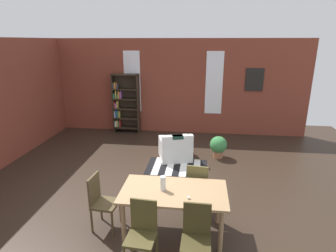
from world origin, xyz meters
The scene contains 17 objects.
ground_plane centered at (0.00, 0.00, 0.00)m, with size 11.56×11.56×0.00m, color #30231A.
back_wall_brick centered at (0.00, 4.51, 1.56)m, with size 8.76×0.12×3.11m, color brown.
window_pane_0 centered at (-1.36, 4.44, 1.71)m, with size 0.55×0.02×2.02m, color white.
window_pane_1 centered at (1.36, 4.44, 1.71)m, with size 0.55×0.02×2.02m, color white.
dining_table centered at (0.59, -0.80, 0.68)m, with size 1.67×0.91×0.78m.
vase_on_table centered at (0.42, -0.80, 0.90)m, with size 0.09×0.09×0.24m, color silver.
tealight_candle_0 centered at (0.43, -0.77, 0.80)m, with size 0.04×0.04×0.04m, color silver.
tealight_candle_1 centered at (0.83, -1.00, 0.80)m, with size 0.04×0.04×0.03m, color silver.
dining_chair_far_right centered at (0.96, -0.12, 0.51)m, with size 0.44×0.44×0.95m.
dining_chair_head_left centered at (-0.62, -0.79, 0.51)m, with size 0.43×0.43×0.95m.
dining_chair_near_right centered at (0.96, -1.48, 0.51)m, with size 0.41×0.41×0.95m.
dining_chair_near_left centered at (0.22, -1.48, 0.51)m, with size 0.43×0.43×0.95m.
bookshelf_tall centered at (-1.62, 4.26, 0.99)m, with size 0.89×0.31×1.99m.
armchair_white centered at (0.33, 2.17, 0.28)m, with size 0.99×0.99×0.75m.
potted_plant_by_shelf centered at (1.47, 2.40, 0.33)m, with size 0.46×0.46×0.59m.
striped_rug centered at (0.42, 1.67, 0.00)m, with size 1.51×1.02×0.01m.
framed_picture centered at (2.62, 4.43, 1.85)m, with size 0.56×0.03×0.72m, color black.
Camera 1 is at (0.96, -4.61, 3.04)m, focal length 29.45 mm.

